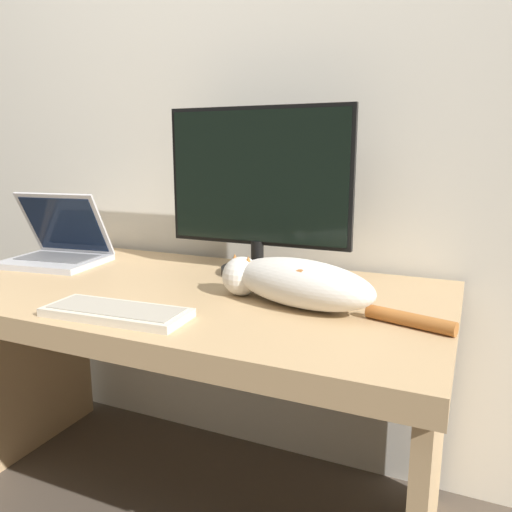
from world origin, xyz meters
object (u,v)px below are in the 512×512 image
at_px(monitor, 258,191).
at_px(cat, 296,282).
at_px(external_keyboard, 117,312).
at_px(laptop, 58,249).

height_order(monitor, cat, monitor).
bearing_deg(cat, external_keyboard, -128.85).
bearing_deg(external_keyboard, monitor, 72.52).
bearing_deg(cat, monitor, 145.03).
relative_size(laptop, cat, 0.57).
height_order(monitor, external_keyboard, monitor).
xyz_separation_m(monitor, external_keyboard, (-0.13, -0.52, -0.25)).
height_order(external_keyboard, cat, cat).
relative_size(monitor, external_keyboard, 1.68).
distance_m(monitor, cat, 0.40).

